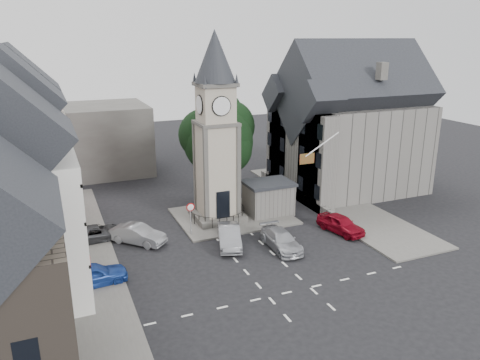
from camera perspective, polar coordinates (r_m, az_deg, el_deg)
name	(u,v)px	position (r m, az deg, el deg)	size (l,w,h in m)	color
ground	(254,256)	(35.23, 1.74, -9.30)	(120.00, 120.00, 0.00)	black
pavement_west	(71,251)	(38.04, -19.86, -8.18)	(6.00, 30.00, 0.14)	#595651
pavement_east	(331,201)	(47.13, 11.07, -2.54)	(6.00, 26.00, 0.14)	#595651
central_island	(233,216)	(42.46, -0.88, -4.42)	(10.00, 8.00, 0.16)	#595651
road_markings	(290,292)	(30.91, 6.06, -13.43)	(20.00, 8.00, 0.01)	silver
clock_tower	(216,130)	(39.68, -2.95, 6.13)	(4.86, 4.86, 16.25)	#4C4944
stone_shelter	(268,198)	(42.78, 3.47, -2.19)	(4.30, 3.30, 3.08)	#64615C
town_tree	(218,131)	(45.19, -2.69, 6.01)	(7.20, 7.20, 10.80)	black
warning_sign_post	(191,213)	(38.07, -6.04, -3.98)	(0.70, 0.19, 2.85)	black
terrace_pink	(20,144)	(45.67, -25.23, 4.00)	(8.10, 7.60, 12.80)	tan
terrace_cream	(17,166)	(37.87, -25.56, 1.53)	(8.10, 7.60, 12.80)	beige
terrace_tudor	(13,206)	(30.31, -25.96, -2.91)	(8.10, 7.60, 12.00)	silver
backdrop_west	(60,142)	(57.89, -21.13, 4.33)	(20.00, 10.00, 8.00)	#4C4944
east_building	(348,131)	(49.89, 13.04, 5.81)	(14.40, 11.40, 12.60)	#64615C
east_boundary_wall	(297,195)	(47.19, 6.93, -1.83)	(0.40, 16.00, 0.90)	#64615C
flagpole	(322,144)	(39.88, 9.98, 4.30)	(3.68, 0.10, 2.74)	white
car_west_blue	(92,275)	(32.56, -17.56, -10.98)	(1.81, 4.51, 1.54)	navy
car_west_silver	(138,235)	(37.87, -12.35, -6.51)	(1.58, 4.52, 1.49)	gray
car_west_grey	(97,233)	(39.21, -17.08, -6.23)	(2.11, 4.57, 1.27)	#313134
car_island_silver	(229,236)	(36.65, -1.33, -6.86)	(1.64, 4.71, 1.55)	gray
car_island_east	(281,240)	(36.34, 5.04, -7.29)	(1.94, 4.77, 1.38)	#AAACB3
car_east_red	(341,224)	(39.91, 12.17, -5.25)	(1.76, 4.38, 1.49)	maroon
pedestrian	(307,197)	(45.60, 8.13, -2.09)	(0.58, 0.38, 1.60)	beige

